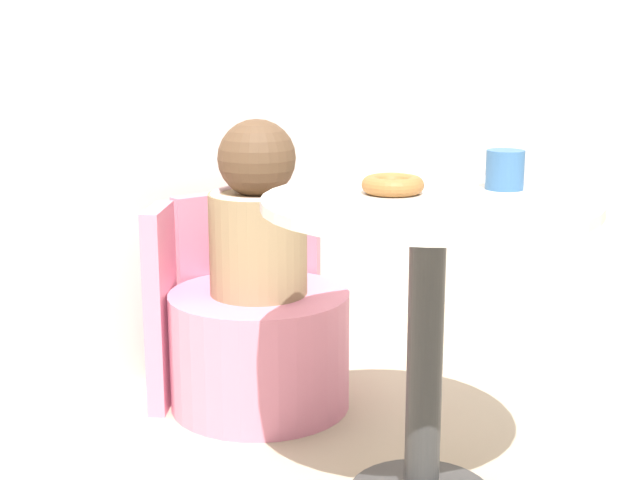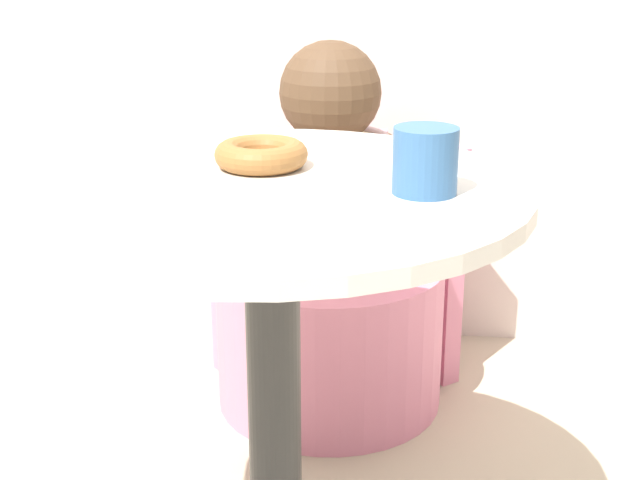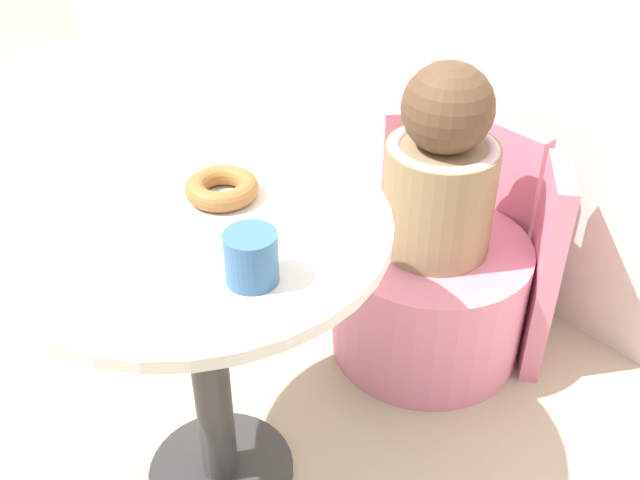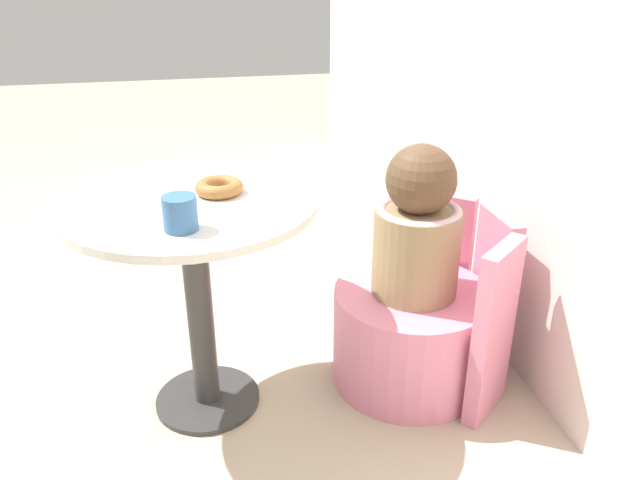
{
  "view_description": "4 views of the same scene",
  "coord_description": "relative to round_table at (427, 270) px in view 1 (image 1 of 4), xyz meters",
  "views": [
    {
      "loc": [
        -1.42,
        -1.34,
        1.06
      ],
      "look_at": [
        -0.09,
        0.39,
        0.56
      ],
      "focal_mm": 50.0,
      "sensor_mm": 36.0,
      "label": 1
    },
    {
      "loc": [
        0.14,
        -1.16,
        1.05
      ],
      "look_at": [
        -0.05,
        0.35,
        0.52
      ],
      "focal_mm": 50.0,
      "sensor_mm": 36.0,
      "label": 2
    },
    {
      "loc": [
        0.93,
        -0.55,
        1.47
      ],
      "look_at": [
        -0.06,
        0.32,
        0.54
      ],
      "focal_mm": 42.0,
      "sensor_mm": 36.0,
      "label": 3
    },
    {
      "loc": [
        1.62,
        0.04,
        1.35
      ],
      "look_at": [
        -0.07,
        0.4,
        0.56
      ],
      "focal_mm": 35.0,
      "sensor_mm": 36.0,
      "label": 4
    }
  ],
  "objects": [
    {
      "name": "cup",
      "position": [
        0.21,
        -0.02,
        0.21
      ],
      "size": [
        0.09,
        0.09,
        0.09
      ],
      "color": "#386699",
      "rests_on": "round_table"
    },
    {
      "name": "donut",
      "position": [
        -0.03,
        0.09,
        0.18
      ],
      "size": [
        0.14,
        0.14,
        0.04
      ],
      "color": "#9E6633",
      "rests_on": "round_table"
    },
    {
      "name": "round_table",
      "position": [
        0.0,
        0.0,
        0.0
      ],
      "size": [
        0.73,
        0.73,
        0.72
      ],
      "color": "#333333",
      "rests_on": "ground_plane"
    },
    {
      "name": "tub_chair",
      "position": [
        0.01,
        0.69,
        -0.38
      ],
      "size": [
        0.52,
        0.52,
        0.34
      ],
      "color": "pink",
      "rests_on": "ground_plane"
    },
    {
      "name": "booth_backrest",
      "position": [
        0.01,
        0.91,
        -0.26
      ],
      "size": [
        0.62,
        0.23,
        0.59
      ],
      "color": "pink",
      "rests_on": "ground_plane"
    },
    {
      "name": "child_figure",
      "position": [
        0.01,
        0.69,
        0.01
      ],
      "size": [
        0.28,
        0.28,
        0.5
      ],
      "color": "#937A56",
      "rests_on": "tub_chair"
    }
  ]
}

